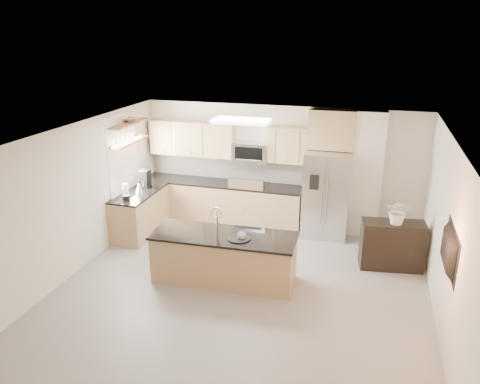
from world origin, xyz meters
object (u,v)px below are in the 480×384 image
(credenza, at_px, (392,245))
(blender, at_px, (126,193))
(flower_vase, at_px, (400,205))
(cup, at_px, (242,236))
(refrigerator, at_px, (327,194))
(platter, at_px, (239,238))
(island, at_px, (224,257))
(television, at_px, (445,250))
(kettle, at_px, (139,188))
(microwave, at_px, (251,152))
(range, at_px, (249,204))
(bowl, at_px, (130,119))
(coffee_maker, at_px, (145,179))

(credenza, bearing_deg, blender, 176.33)
(blender, height_order, flower_vase, flower_vase)
(blender, bearing_deg, flower_vase, 3.95)
(cup, height_order, blender, blender)
(refrigerator, distance_m, platter, 2.73)
(island, height_order, cup, island)
(credenza, bearing_deg, television, -82.79)
(island, relative_size, television, 2.30)
(cup, relative_size, platter, 0.36)
(refrigerator, height_order, kettle, refrigerator)
(microwave, relative_size, island, 0.31)
(refrigerator, height_order, credenza, refrigerator)
(range, distance_m, refrigerator, 1.71)
(island, bearing_deg, flower_vase, 21.18)
(microwave, distance_m, island, 2.84)
(cup, distance_m, bowl, 3.56)
(kettle, height_order, flower_vase, flower_vase)
(island, height_order, kettle, island)
(refrigerator, bearing_deg, bowl, -168.02)
(kettle, relative_size, television, 0.24)
(cup, relative_size, flower_vase, 0.19)
(island, height_order, blender, island)
(kettle, relative_size, flower_vase, 0.37)
(kettle, bearing_deg, cup, -28.40)
(platter, relative_size, television, 0.35)
(cup, relative_size, blender, 0.40)
(island, bearing_deg, microwave, 92.59)
(flower_vase, bearing_deg, kettle, 178.83)
(kettle, relative_size, coffee_maker, 0.71)
(platter, relative_size, kettle, 1.45)
(credenza, height_order, platter, credenza)
(platter, height_order, coffee_maker, coffee_maker)
(refrigerator, height_order, cup, refrigerator)
(microwave, bearing_deg, blender, -140.72)
(platter, bearing_deg, cup, 22.59)
(range, height_order, coffee_maker, coffee_maker)
(coffee_maker, bearing_deg, platter, -34.64)
(credenza, xyz_separation_m, bowl, (-5.22, 0.30, 1.95))
(range, relative_size, flower_vase, 1.61)
(microwave, bearing_deg, range, -90.00)
(flower_vase, bearing_deg, coffee_maker, 174.48)
(credenza, xyz_separation_m, kettle, (-5.00, 0.05, 0.60))
(platter, relative_size, bowl, 1.04)
(range, bearing_deg, microwave, 90.00)
(microwave, bearing_deg, cup, -78.25)
(credenza, distance_m, kettle, 5.03)
(cup, xyz_separation_m, platter, (-0.04, -0.02, -0.04))
(range, height_order, bowl, bowl)
(island, xyz_separation_m, kettle, (-2.24, 1.32, 0.61))
(credenza, distance_m, flower_vase, 0.79)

